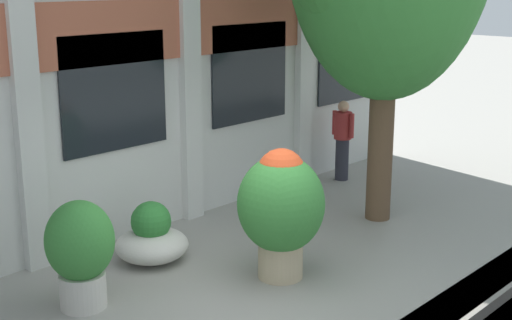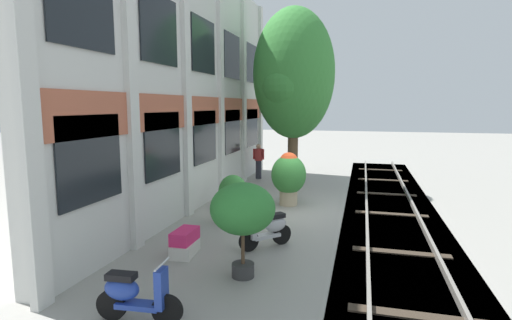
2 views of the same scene
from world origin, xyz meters
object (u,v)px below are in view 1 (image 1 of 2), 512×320
object	(u,v)px
potted_plant_stone_basin	(80,249)
potted_plant_glazed_jar	(281,205)
potted_plant_wide_bowl	(152,239)
resident_by_doorway	(343,138)

from	to	relation	value
potted_plant_stone_basin	potted_plant_glazed_jar	bearing A→B (deg)	-27.21
potted_plant_glazed_jar	potted_plant_wide_bowl	size ratio (longest dim) A/B	1.70
potted_plant_glazed_jar	potted_plant_wide_bowl	bearing A→B (deg)	114.98
potted_plant_stone_basin	potted_plant_wide_bowl	size ratio (longest dim) A/B	1.30
potted_plant_glazed_jar	potted_plant_wide_bowl	world-z (taller)	potted_plant_glazed_jar
potted_plant_wide_bowl	resident_by_doorway	world-z (taller)	resident_by_doorway
potted_plant_glazed_jar	potted_plant_wide_bowl	distance (m)	1.99
potted_plant_stone_basin	resident_by_doorway	distance (m)	6.72
potted_plant_glazed_jar	resident_by_doorway	bearing A→B (deg)	26.40
potted_plant_wide_bowl	potted_plant_glazed_jar	bearing A→B (deg)	-65.02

